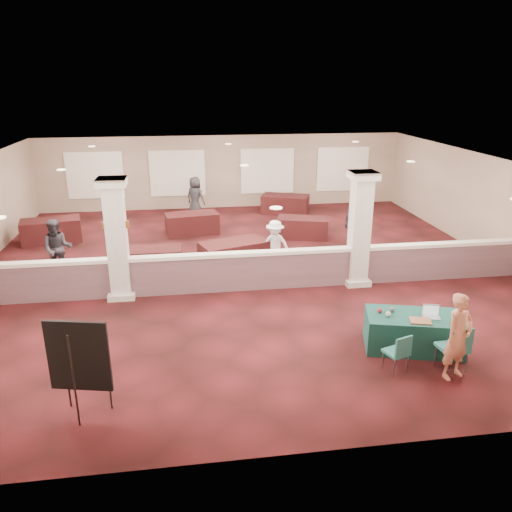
{
  "coord_description": "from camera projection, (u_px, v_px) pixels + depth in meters",
  "views": [
    {
      "loc": [
        -1.7,
        -14.12,
        5.51
      ],
      "look_at": [
        0.05,
        -2.0,
        1.15
      ],
      "focal_mm": 35.0,
      "sensor_mm": 36.0,
      "label": 1
    }
  ],
  "objects": [
    {
      "name": "easel_board",
      "position": [
        79.0,
        357.0,
        8.27
      ],
      "size": [
        1.05,
        0.61,
        1.82
      ],
      "rotation": [
        0.0,
        0.0,
        -0.22
      ],
      "color": "black",
      "rests_on": "ground"
    },
    {
      "name": "conf_chair_main",
      "position": [
        456.0,
        346.0,
        9.72
      ],
      "size": [
        0.57,
        0.57,
        1.02
      ],
      "rotation": [
        0.0,
        0.0,
        0.12
      ],
      "color": "#216258",
      "rests_on": "ground"
    },
    {
      "name": "sconce_left",
      "position": [
        104.0,
        225.0,
        12.67
      ],
      "size": [
        0.12,
        0.12,
        0.18
      ],
      "color": "brown",
      "rests_on": "column_left"
    },
    {
      "name": "column_right",
      "position": [
        360.0,
        228.0,
        13.7
      ],
      "size": [
        0.72,
        0.72,
        3.2
      ],
      "color": "beige",
      "rests_on": "ground"
    },
    {
      "name": "far_table_back_center",
      "position": [
        192.0,
        223.0,
        18.7
      ],
      "size": [
        2.05,
        1.24,
        0.78
      ],
      "primitive_type": "cube",
      "rotation": [
        0.0,
        0.0,
        0.15
      ],
      "color": "black",
      "rests_on": "ground"
    },
    {
      "name": "laptop_base",
      "position": [
        431.0,
        317.0,
        10.48
      ],
      "size": [
        0.4,
        0.32,
        0.02
      ],
      "primitive_type": "cube",
      "rotation": [
        0.0,
        0.0,
        -0.26
      ],
      "color": "silver",
      "rests_on": "near_table"
    },
    {
      "name": "sconce_right",
      "position": [
        127.0,
        224.0,
        12.74
      ],
      "size": [
        0.12,
        0.12,
        0.18
      ],
      "color": "brown",
      "rests_on": "column_left"
    },
    {
      "name": "attendee_d",
      "position": [
        195.0,
        197.0,
        20.79
      ],
      "size": [
        0.95,
        0.87,
        1.7
      ],
      "primitive_type": "imported",
      "rotation": [
        0.0,
        0.0,
        2.5
      ],
      "color": "black",
      "rests_on": "ground"
    },
    {
      "name": "wall_right",
      "position": [
        495.0,
        210.0,
        15.78
      ],
      "size": [
        0.04,
        16.0,
        3.2
      ],
      "primitive_type": "cube",
      "color": "#84715B",
      "rests_on": "ground"
    },
    {
      "name": "woman",
      "position": [
        458.0,
        337.0,
        9.5
      ],
      "size": [
        0.74,
        0.62,
        1.75
      ],
      "primitive_type": "imported",
      "rotation": [
        0.0,
        0.0,
        0.38
      ],
      "color": "#D17B5B",
      "rests_on": "ground"
    },
    {
      "name": "conf_chair_side",
      "position": [
        399.0,
        350.0,
        9.77
      ],
      "size": [
        0.52,
        0.52,
        0.83
      ],
      "rotation": [
        0.0,
        0.0,
        0.32
      ],
      "color": "#216258",
      "rests_on": "ground"
    },
    {
      "name": "far_table_front_center",
      "position": [
        234.0,
        254.0,
        15.34
      ],
      "size": [
        2.23,
        1.62,
        0.82
      ],
      "primitive_type": "cube",
      "rotation": [
        0.0,
        0.0,
        0.34
      ],
      "color": "black",
      "rests_on": "ground"
    },
    {
      "name": "wall_front",
      "position": [
        312.0,
        364.0,
        7.25
      ],
      "size": [
        16.0,
        0.04,
        3.2
      ],
      "primitive_type": "cube",
      "color": "#84715B",
      "rests_on": "ground"
    },
    {
      "name": "screen_glow",
      "position": [
        431.0,
        310.0,
        10.55
      ],
      "size": [
        0.31,
        0.09,
        0.2
      ],
      "primitive_type": "cube",
      "rotation": [
        0.0,
        0.0,
        -0.26
      ],
      "color": "silver",
      "rests_on": "near_table"
    },
    {
      "name": "scissors",
      "position": [
        453.0,
        324.0,
        10.21
      ],
      "size": [
        0.13,
        0.06,
        0.01
      ],
      "primitive_type": "cube",
      "rotation": [
        0.0,
        0.0,
        -0.26
      ],
      "color": "red",
      "rests_on": "near_table"
    },
    {
      "name": "far_table_front_left",
      "position": [
        152.0,
        260.0,
        15.03
      ],
      "size": [
        1.78,
        0.9,
        0.72
      ],
      "primitive_type": "cube",
      "rotation": [
        0.0,
        0.0,
        -0.01
      ],
      "color": "black",
      "rests_on": "ground"
    },
    {
      "name": "laptop_screen",
      "position": [
        431.0,
        309.0,
        10.55
      ],
      "size": [
        0.34,
        0.1,
        0.23
      ],
      "primitive_type": "cube",
      "rotation": [
        0.0,
        0.0,
        -0.26
      ],
      "color": "silver",
      "rests_on": "near_table"
    },
    {
      "name": "column_left",
      "position": [
        117.0,
        238.0,
        12.83
      ],
      "size": [
        0.72,
        0.72,
        3.2
      ],
      "color": "beige",
      "rests_on": "ground"
    },
    {
      "name": "ground",
      "position": [
        245.0,
        270.0,
        15.24
      ],
      "size": [
        16.0,
        16.0,
        0.0
      ],
      "primitive_type": "plane",
      "color": "#461115",
      "rests_on": "ground"
    },
    {
      "name": "partition_wall",
      "position": [
        252.0,
        270.0,
        13.65
      ],
      "size": [
        15.6,
        0.28,
        1.1
      ],
      "color": "brown",
      "rests_on": "ground"
    },
    {
      "name": "attendee_a",
      "position": [
        58.0,
        249.0,
        14.41
      ],
      "size": [
        0.87,
        0.54,
        1.75
      ],
      "primitive_type": "imported",
      "rotation": [
        0.0,
        0.0,
        0.09
      ],
      "color": "black",
      "rests_on": "ground"
    },
    {
      "name": "yarn_grey",
      "position": [
        392.0,
        310.0,
        10.72
      ],
      "size": [
        0.11,
        0.11,
        0.11
      ],
      "primitive_type": "sphere",
      "color": "#48474C",
      "rests_on": "near_table"
    },
    {
      "name": "attendee_c",
      "position": [
        351.0,
        223.0,
        17.04
      ],
      "size": [
        1.0,
        1.07,
        1.7
      ],
      "primitive_type": "imported",
      "rotation": [
        0.0,
        0.0,
        0.89
      ],
      "color": "black",
      "rests_on": "ground"
    },
    {
      "name": "yarn_cream",
      "position": [
        388.0,
        314.0,
        10.51
      ],
      "size": [
        0.12,
        0.12,
        0.12
      ],
      "primitive_type": "sphere",
      "color": "beige",
      "rests_on": "near_table"
    },
    {
      "name": "near_table",
      "position": [
        413.0,
        332.0,
        10.69
      ],
      "size": [
        2.2,
        1.49,
        0.77
      ],
      "primitive_type": "cube",
      "rotation": [
        0.0,
        0.0,
        -0.26
      ],
      "color": "#103B36",
      "rests_on": "ground"
    },
    {
      "name": "attendee_b",
      "position": [
        275.0,
        245.0,
        15.11
      ],
      "size": [
        1.06,
        0.89,
        1.52
      ],
      "primitive_type": "imported",
      "rotation": [
        0.0,
        0.0,
        -0.55
      ],
      "color": "silver",
      "rests_on": "ground"
    },
    {
      "name": "knitting",
      "position": [
        420.0,
        321.0,
        10.31
      ],
      "size": [
        0.49,
        0.42,
        0.03
      ],
      "primitive_type": "cube",
      "rotation": [
        0.0,
        0.0,
        -0.26
      ],
      "color": "#A9561B",
      "rests_on": "near_table"
    },
    {
      "name": "yarn_red",
      "position": [
        380.0,
        311.0,
        10.68
      ],
      "size": [
        0.11,
        0.11,
        0.11
      ],
      "primitive_type": "sphere",
      "color": "#5F1315",
      "rests_on": "near_table"
    },
    {
      "name": "far_table_back_left",
      "position": [
        51.0,
        230.0,
        17.78
      ],
      "size": [
        2.17,
        1.4,
        0.81
      ],
      "primitive_type": "cube",
      "rotation": [
        0.0,
        0.0,
        0.21
      ],
      "color": "black",
      "rests_on": "ground"
    },
    {
      "name": "far_table_back_right",
      "position": [
        285.0,
        204.0,
        21.51
      ],
      "size": [
        2.19,
        1.64,
        0.8
      ],
      "primitive_type": "cube",
      "rotation": [
        0.0,
        0.0,
        -0.38
      ],
      "color": "black",
      "rests_on": "ground"
    },
    {
      "name": "ceiling",
      "position": [
        244.0,
        165.0,
        14.17
      ],
      "size": [
        16.0,
        16.0,
        0.02
      ],
      "primitive_type": "cube",
      "color": "white",
      "rests_on": "wall_back"
    },
    {
      "name": "far_table_front_right",
      "position": [
        303.0,
        228.0,
        18.25
      ],
      "size": [
        2.01,
        1.38,
        0.74
      ],
      "primitive_type": "cube",
      "rotation": [
        0.0,
        0.0,
        -0.28
      ],
      "color": "black",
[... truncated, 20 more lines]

